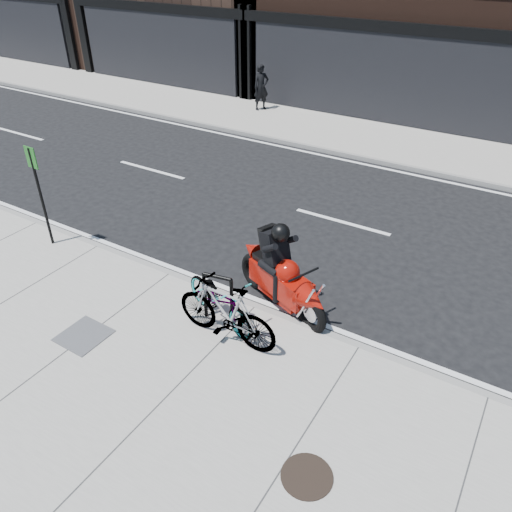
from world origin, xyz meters
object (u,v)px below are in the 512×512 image
Objects in this scene: utility_grate at (84,335)px; sign_post at (39,188)px; motorcycle at (285,278)px; bicycle_rear at (226,312)px; manhole_cover at (307,476)px; bike_rack at (218,294)px; pedestrian at (261,87)px; bicycle_front at (220,299)px.

sign_post is at bearing 148.77° from utility_grate.
motorcycle reaches higher than utility_grate.
manhole_cover is (2.27, -1.57, -0.55)m from bicycle_rear.
bike_rack is 0.56× the size of pedestrian.
sign_post is at bearing -96.36° from bicycle_rear.
pedestrian reaches higher than utility_grate.
pedestrian reaches higher than manhole_cover.
sign_post is (-7.24, 2.11, 1.30)m from manhole_cover.
bike_rack is at bearing -1.39° from sign_post.
bicycle_front is 0.80× the size of sign_post.
motorcycle reaches higher than manhole_cover.
pedestrian is (-6.56, 10.09, 0.26)m from motorcycle.
manhole_cover is at bearing -4.75° from utility_grate.
sign_post is at bearing -150.35° from motorcycle.
sign_post is (-4.96, 0.53, 0.75)m from bicycle_rear.
bicycle_rear is at bearing -84.45° from motorcycle.
bicycle_front is at bearing -133.31° from bicycle_rear.
bicycle_front is 1.05× the size of pedestrian.
bicycle_rear is at bearing -114.22° from bicycle_front.
bicycle_rear is at bearing -5.03° from sign_post.
bike_rack is 0.54× the size of bicycle_front.
bike_rack is 0.43× the size of sign_post.
pedestrian is at bearing 46.67° from bicycle_front.
sign_post is at bearing 177.49° from bike_rack.
utility_grate is (4.10, -12.60, -0.82)m from pedestrian.
bicycle_front is at bearing -118.97° from pedestrian.
bike_rack reaches higher than utility_grate.
bike_rack is 4.64m from sign_post.
motorcycle reaches higher than bike_rack.
utility_grate is 3.61m from sign_post.
sign_post is (1.22, -10.85, 0.48)m from pedestrian.
utility_grate is at bearing -137.55° from bike_rack.
motorcycle is at bearing 45.62° from utility_grate.
bicycle_front is (0.04, 0.00, -0.09)m from bike_rack.
bicycle_front reaches higher than manhole_cover.
motorcycle is (0.76, 0.96, 0.02)m from bike_rack.
bike_rack is 1.23m from motorcycle.
pedestrian is (-5.79, 11.05, 0.28)m from bike_rack.
bicycle_front is at bearing -105.60° from motorcycle.
bicycle_front is 2.36m from utility_grate.
pedestrian is 2.52× the size of manhole_cover.
utility_grate is 0.34× the size of sign_post.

